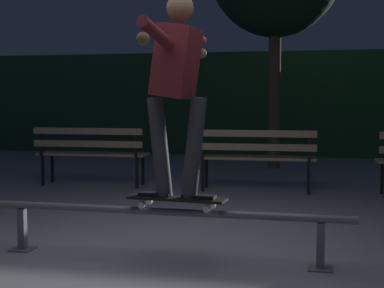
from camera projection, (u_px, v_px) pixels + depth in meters
The scene contains 7 objects.
ground_plane at pixel (164, 257), 4.54m from camera, with size 90.00×90.00×0.00m, color gray.
hedge_backdrop at pixel (266, 104), 12.80m from camera, with size 24.00×1.20×2.26m, color #234C28.
grind_rail at pixel (162, 219), 4.46m from camera, with size 2.97×0.18×0.41m.
skateboard at pixel (177, 199), 4.43m from camera, with size 0.79×0.27×0.09m.
skateboarder at pixel (177, 79), 4.35m from camera, with size 0.63×1.40×1.56m.
park_bench_leftmost at pixel (91, 149), 8.12m from camera, with size 1.61×0.47×0.88m.
park_bench_left_center at pixel (256, 153), 7.60m from camera, with size 1.61×0.47×0.88m.
Camera 1 is at (1.19, -4.29, 1.28)m, focal length 53.14 mm.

